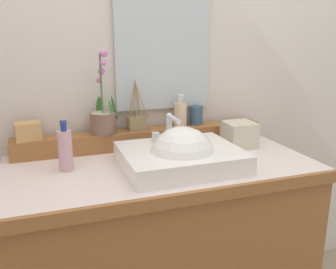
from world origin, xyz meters
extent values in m
cube|color=beige|center=(0.00, 0.41, 1.40)|extent=(2.70, 0.20, 2.80)
cube|color=#955D2F|center=(0.00, 0.00, 0.40)|extent=(1.17, 0.58, 0.81)
cube|color=silver|center=(0.00, 0.00, 0.82)|extent=(1.20, 0.60, 0.04)
cube|color=#955D2F|center=(0.00, -0.30, 0.82)|extent=(1.20, 0.02, 0.04)
cube|color=#955D2F|center=(0.00, 0.24, 0.88)|extent=(1.13, 0.10, 0.08)
cube|color=white|center=(0.06, -0.06, 0.88)|extent=(0.44, 0.36, 0.07)
sphere|color=white|center=(0.06, -0.08, 0.88)|extent=(0.25, 0.25, 0.25)
cylinder|color=silver|center=(0.06, 0.06, 0.96)|extent=(0.02, 0.02, 0.10)
cylinder|color=silver|center=(0.06, 0.01, 1.01)|extent=(0.02, 0.11, 0.02)
sphere|color=silver|center=(0.06, 0.06, 1.01)|extent=(0.03, 0.03, 0.03)
cylinder|color=silver|center=(0.00, 0.06, 0.93)|extent=(0.03, 0.03, 0.04)
cylinder|color=silver|center=(0.11, 0.06, 0.93)|extent=(0.03, 0.03, 0.04)
cylinder|color=brown|center=(-0.18, 0.24, 0.97)|extent=(0.11, 0.11, 0.09)
cylinder|color=tan|center=(-0.18, 0.24, 1.01)|extent=(0.10, 0.10, 0.01)
cylinder|color=#476B38|center=(-0.18, 0.24, 1.13)|extent=(0.01, 0.01, 0.25)
ellipsoid|color=#387033|center=(-0.13, 0.24, 1.03)|extent=(0.03, 0.03, 0.11)
ellipsoid|color=#387033|center=(-0.15, 0.21, 1.03)|extent=(0.04, 0.04, 0.08)
ellipsoid|color=#387033|center=(-0.19, 0.28, 1.03)|extent=(0.03, 0.03, 0.10)
sphere|color=#CD72B4|center=(-0.19, 0.26, 1.15)|extent=(0.03, 0.03, 0.03)
sphere|color=#CD72B4|center=(-0.18, 0.25, 1.18)|extent=(0.03, 0.03, 0.03)
sphere|color=#CD72B4|center=(-0.17, 0.22, 1.22)|extent=(0.03, 0.03, 0.03)
sphere|color=#CD72B4|center=(-0.17, 0.22, 1.26)|extent=(0.03, 0.03, 0.03)
cylinder|color=beige|center=(0.17, 0.23, 0.98)|extent=(0.06, 0.06, 0.11)
cylinder|color=silver|center=(0.17, 0.23, 1.04)|extent=(0.02, 0.02, 0.02)
cylinder|color=silver|center=(0.17, 0.23, 1.06)|extent=(0.03, 0.03, 0.02)
cylinder|color=silver|center=(0.17, 0.21, 1.07)|extent=(0.01, 0.03, 0.01)
cylinder|color=#355169|center=(0.26, 0.25, 0.96)|extent=(0.06, 0.06, 0.09)
cube|color=olive|center=(-0.03, 0.25, 0.95)|extent=(0.07, 0.07, 0.06)
cylinder|color=#9E7A4C|center=(-0.01, 0.24, 1.05)|extent=(0.06, 0.01, 0.16)
cylinder|color=#9E7A4C|center=(-0.02, 0.27, 1.05)|extent=(0.02, 0.04, 0.17)
cylinder|color=#9E7A4C|center=(-0.04, 0.26, 1.05)|extent=(0.01, 0.03, 0.16)
cylinder|color=#9E7A4C|center=(-0.05, 0.25, 1.06)|extent=(0.04, 0.01, 0.18)
cylinder|color=#9E7A4C|center=(-0.05, 0.24, 1.06)|extent=(0.03, 0.02, 0.17)
cylinder|color=#9E7A4C|center=(-0.04, 0.23, 1.05)|extent=(0.01, 0.04, 0.16)
cylinder|color=#9E7A4C|center=(-0.02, 0.23, 1.05)|extent=(0.02, 0.03, 0.17)
cube|color=tan|center=(-0.49, 0.23, 0.96)|extent=(0.11, 0.09, 0.07)
cylinder|color=#CA9CA7|center=(-0.36, 0.04, 0.92)|extent=(0.05, 0.05, 0.15)
cylinder|color=navy|center=(-0.36, 0.04, 1.00)|extent=(0.02, 0.02, 0.02)
cylinder|color=navy|center=(-0.36, 0.04, 1.02)|extent=(0.02, 0.02, 0.02)
cylinder|color=navy|center=(-0.36, 0.03, 1.03)|extent=(0.01, 0.03, 0.01)
cube|color=beige|center=(0.40, 0.10, 0.90)|extent=(0.13, 0.13, 0.11)
cube|color=silver|center=(0.11, 0.30, 1.32)|extent=(0.44, 0.02, 0.64)
camera|label=1|loc=(-0.42, -1.28, 1.33)|focal=38.68mm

